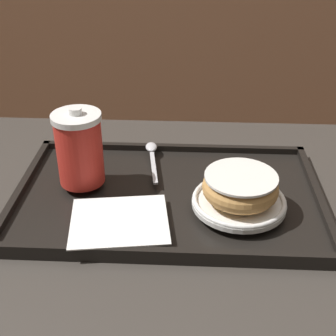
# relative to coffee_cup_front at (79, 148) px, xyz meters

# --- Properties ---
(cafe_table) EXTENTS (1.08, 0.68, 0.72)m
(cafe_table) POSITION_rel_coffee_cup_front_xyz_m (0.13, -0.04, -0.23)
(cafe_table) COLOR #38332D
(cafe_table) RESTS_ON ground_plane
(serving_tray) EXTENTS (0.52, 0.33, 0.02)m
(serving_tray) POSITION_rel_coffee_cup_front_xyz_m (0.15, -0.02, -0.08)
(serving_tray) COLOR black
(serving_tray) RESTS_ON cafe_table
(napkin_paper) EXTENTS (0.16, 0.14, 0.00)m
(napkin_paper) POSITION_rel_coffee_cup_front_xyz_m (0.08, -0.11, -0.06)
(napkin_paper) COLOR white
(napkin_paper) RESTS_ON serving_tray
(coffee_cup_front) EXTENTS (0.08, 0.08, 0.14)m
(coffee_cup_front) POSITION_rel_coffee_cup_front_xyz_m (0.00, 0.00, 0.00)
(coffee_cup_front) COLOR red
(coffee_cup_front) RESTS_ON serving_tray
(plate_with_chocolate_donut) EXTENTS (0.15, 0.15, 0.01)m
(plate_with_chocolate_donut) POSITION_rel_coffee_cup_front_xyz_m (0.26, -0.06, -0.06)
(plate_with_chocolate_donut) COLOR white
(plate_with_chocolate_donut) RESTS_ON serving_tray
(donut_chocolate_glazed) EXTENTS (0.12, 0.12, 0.04)m
(donut_chocolate_glazed) POSITION_rel_coffee_cup_front_xyz_m (0.26, -0.06, -0.03)
(donut_chocolate_glazed) COLOR tan
(donut_chocolate_glazed) RESTS_ON plate_with_chocolate_donut
(spoon) EXTENTS (0.03, 0.14, 0.01)m
(spoon) POSITION_rel_coffee_cup_front_xyz_m (0.11, 0.10, -0.06)
(spoon) COLOR silver
(spoon) RESTS_ON serving_tray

